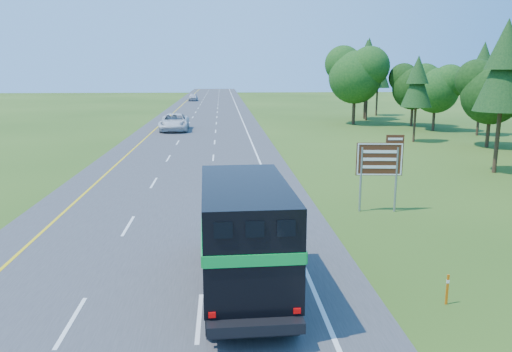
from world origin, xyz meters
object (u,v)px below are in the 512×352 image
object	(u,v)px
horse_truck	(243,231)
far_car	(193,97)
white_suv	(174,122)
exit_sign	(380,162)

from	to	relation	value
horse_truck	far_car	distance (m)	102.47
white_suv	exit_sign	size ratio (longest dim) A/B	1.80
horse_truck	exit_sign	xyz separation A→B (m)	(7.27, 8.75, 0.55)
far_car	white_suv	bearing A→B (deg)	-86.62
white_suv	exit_sign	distance (m)	38.02
far_car	exit_sign	bearing A→B (deg)	-78.75
white_suv	far_car	bearing A→B (deg)	89.61
horse_truck	white_suv	distance (m)	44.70
horse_truck	far_car	bearing A→B (deg)	92.11
exit_sign	horse_truck	bearing A→B (deg)	-124.20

